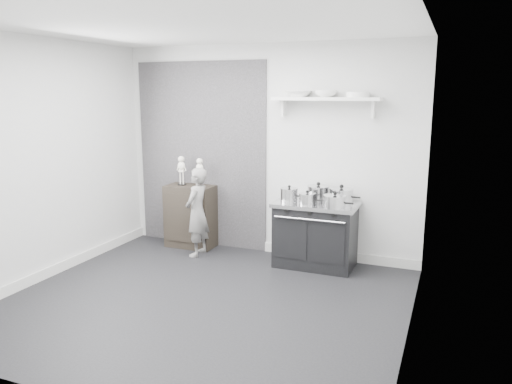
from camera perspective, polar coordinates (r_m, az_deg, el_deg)
ground at (r=5.24m, az=-6.04°, el=-12.35°), size 4.00×4.00×0.00m
room_shell at (r=4.99m, az=-6.53°, el=5.98°), size 4.02×3.62×2.71m
wall_shelf at (r=6.08m, az=7.99°, el=10.40°), size 1.30×0.26×0.24m
stove at (r=6.13m, az=6.80°, el=-4.79°), size 0.99×0.62×0.80m
side_cabinet at (r=6.91m, az=-7.43°, el=-2.73°), size 0.66×0.38×0.85m
child at (r=6.48m, az=-6.74°, el=-2.30°), size 0.28×0.43×1.15m
pot_front_left at (r=6.04m, az=3.82°, el=-0.30°), size 0.30×0.22×0.20m
pot_back_left at (r=6.14m, az=7.13°, el=-0.10°), size 0.36×0.27×0.23m
pot_back_right at (r=6.06m, az=9.73°, el=-0.39°), size 0.37×0.29×0.22m
pot_front_right at (r=5.78m, az=8.99°, el=-1.06°), size 0.35×0.26×0.19m
pot_front_center at (r=5.89m, az=5.88°, el=-0.79°), size 0.29×0.20×0.17m
skeleton_full at (r=6.85m, az=-8.52°, el=2.70°), size 0.13×0.08×0.46m
skeleton_torso at (r=6.71m, az=-6.45°, el=2.50°), size 0.12×0.08×0.44m
bowl_large at (r=6.16m, az=4.90°, el=11.12°), size 0.30×0.30×0.07m
bowl_small at (r=6.07m, az=7.96°, el=11.07°), size 0.26×0.26×0.08m
plate_stack at (r=5.99m, az=11.55°, el=10.85°), size 0.27×0.27×0.06m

